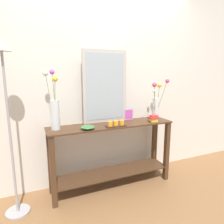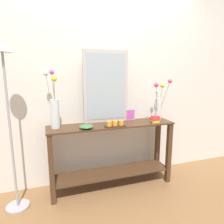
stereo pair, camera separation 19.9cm
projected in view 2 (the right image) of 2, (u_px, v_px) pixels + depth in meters
name	position (u px, v px, depth m)	size (l,w,h in m)	color
ground_plane	(112.00, 186.00, 2.58)	(7.00, 6.00, 0.02)	brown
wall_back	(105.00, 79.00, 2.60)	(6.40, 0.08, 2.70)	silver
console_table	(112.00, 150.00, 2.49)	(1.55, 0.36, 0.82)	#472D1C
mirror_leaning	(106.00, 87.00, 2.47)	(0.57, 0.03, 0.89)	#B7B2AD
tall_vase_left	(54.00, 108.00, 2.20)	(0.15, 0.20, 0.65)	silver
vase_right	(159.00, 104.00, 2.61)	(0.24, 0.22, 0.54)	silver
candle_tray	(115.00, 124.00, 2.31)	(0.24, 0.09, 0.07)	#382316
picture_frame_small	(130.00, 115.00, 2.63)	(0.13, 0.01, 0.15)	#B7B2AD
decorative_bowl	(86.00, 127.00, 2.22)	(0.16, 0.16, 0.05)	#38703D
book_stack	(155.00, 119.00, 2.49)	(0.12, 0.09, 0.08)	gold
floor_lamp	(7.00, 101.00, 1.94)	(0.24, 0.24, 1.72)	#9E9EA3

